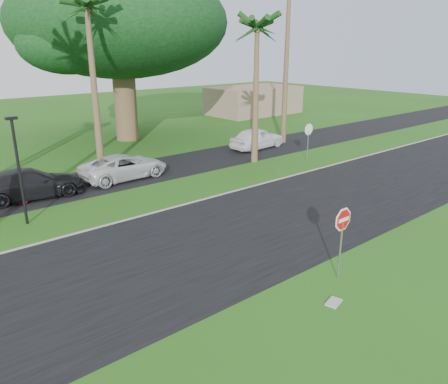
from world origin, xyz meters
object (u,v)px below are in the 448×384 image
stop_sign_near (342,229)px  car_pickup (257,138)px  stop_sign_far (308,134)px  car_minivan (124,167)px  car_dark (30,184)px

stop_sign_near → car_pickup: bearing=54.2°
stop_sign_near → stop_sign_far: bearing=43.7°
stop_sign_far → car_pickup: 4.81m
car_minivan → car_pickup: bearing=-88.3°
car_dark → car_minivan: size_ratio=1.03×
stop_sign_far → car_pickup: stop_sign_far is taller
stop_sign_far → car_pickup: (-0.17, 4.70, -0.99)m
stop_sign_near → car_minivan: 14.98m
stop_sign_far → car_pickup: size_ratio=0.57×
car_dark → car_minivan: 5.29m
stop_sign_far → stop_sign_near: bearing=43.7°
stop_sign_near → car_dark: (-5.28, 14.85, -1.02)m
car_dark → car_minivan: car_dark is taller
stop_sign_far → car_minivan: bearing=-18.9°
stop_sign_near → car_minivan: bearing=90.0°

